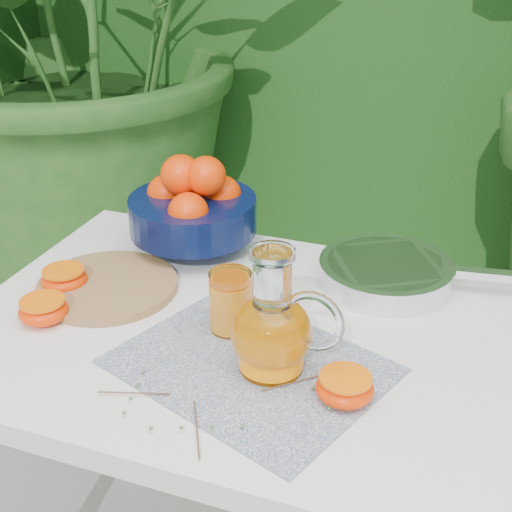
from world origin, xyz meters
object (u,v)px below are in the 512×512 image
(white_table, at_px, (252,367))
(cutting_board, at_px, (107,286))
(juice_pitcher, at_px, (273,330))
(saute_pan, at_px, (388,272))
(fruit_bowl, at_px, (193,206))

(white_table, bearing_deg, cutting_board, 174.53)
(juice_pitcher, xyz_separation_m, saute_pan, (0.11, 0.33, -0.05))
(saute_pan, bearing_deg, white_table, -128.49)
(white_table, distance_m, fruit_bowl, 0.37)
(juice_pitcher, relative_size, saute_pan, 0.45)
(cutting_board, relative_size, juice_pitcher, 1.26)
(saute_pan, bearing_deg, fruit_bowl, 178.36)
(cutting_board, bearing_deg, white_table, -5.47)
(white_table, height_order, saute_pan, saute_pan)
(white_table, distance_m, juice_pitcher, 0.20)
(cutting_board, xyz_separation_m, saute_pan, (0.48, 0.21, 0.02))
(fruit_bowl, relative_size, saute_pan, 0.71)
(white_table, bearing_deg, fruit_bowl, 131.88)
(fruit_bowl, bearing_deg, cutting_board, -110.01)
(white_table, height_order, juice_pitcher, juice_pitcher)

